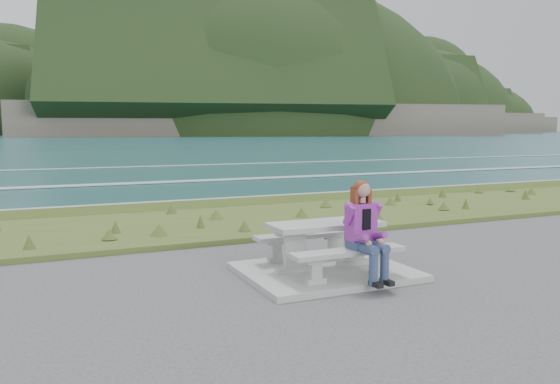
{
  "coord_description": "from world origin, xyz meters",
  "views": [
    {
      "loc": [
        -4.13,
        -7.44,
        2.31
      ],
      "look_at": [
        -0.25,
        1.2,
        1.21
      ],
      "focal_mm": 35.0,
      "sensor_mm": 36.0,
      "label": 1
    }
  ],
  "objects_px": {
    "picnic_table": "(325,232)",
    "bench_seaward": "(305,239)",
    "bench_landward": "(348,256)",
    "seated_woman": "(367,244)"
  },
  "relations": [
    {
      "from": "bench_seaward",
      "to": "seated_woman",
      "type": "bearing_deg",
      "value": -81.27
    },
    {
      "from": "picnic_table",
      "to": "seated_woman",
      "type": "bearing_deg",
      "value": -74.26
    },
    {
      "from": "bench_landward",
      "to": "seated_woman",
      "type": "relative_size",
      "value": 1.23
    },
    {
      "from": "picnic_table",
      "to": "bench_seaward",
      "type": "relative_size",
      "value": 1.0
    },
    {
      "from": "picnic_table",
      "to": "bench_landward",
      "type": "distance_m",
      "value": 0.74
    },
    {
      "from": "bench_landward",
      "to": "bench_seaward",
      "type": "distance_m",
      "value": 1.4
    },
    {
      "from": "bench_seaward",
      "to": "bench_landward",
      "type": "bearing_deg",
      "value": -90.0
    },
    {
      "from": "bench_seaward",
      "to": "seated_woman",
      "type": "height_order",
      "value": "seated_woman"
    },
    {
      "from": "picnic_table",
      "to": "bench_landward",
      "type": "bearing_deg",
      "value": -90.0
    },
    {
      "from": "picnic_table",
      "to": "bench_seaward",
      "type": "bearing_deg",
      "value": 90.0
    }
  ]
}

